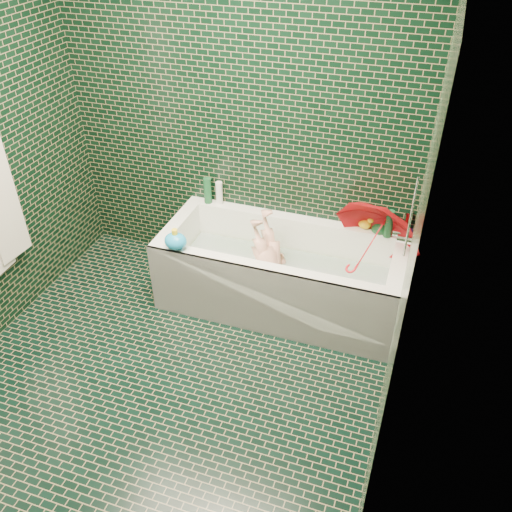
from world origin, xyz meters
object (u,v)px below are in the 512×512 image
(bathtub, at_px, (280,280))
(rubber_duck, at_px, (366,223))
(umbrella, at_px, (371,244))
(bath_toy, at_px, (176,241))
(child, at_px, (272,269))

(bathtub, distance_m, rubber_duck, 0.74)
(bathtub, xyz_separation_m, umbrella, (0.59, 0.11, 0.38))
(rubber_duck, bearing_deg, bath_toy, -152.29)
(child, xyz_separation_m, umbrella, (0.65, 0.13, 0.28))
(bathtub, xyz_separation_m, rubber_duck, (0.52, 0.36, 0.38))
(umbrella, bearing_deg, bathtub, -145.77)
(bathtub, bearing_deg, bath_toy, -153.71)
(rubber_duck, bearing_deg, bathtub, -148.01)
(bath_toy, bearing_deg, bathtub, 5.38)
(bathtub, height_order, rubber_duck, rubber_duck)
(umbrella, xyz_separation_m, rubber_duck, (-0.07, 0.25, 0.00))
(umbrella, bearing_deg, bath_toy, -137.19)
(bathtub, bearing_deg, rubber_duck, 34.32)
(child, height_order, umbrella, umbrella)
(bathtub, xyz_separation_m, child, (-0.06, -0.02, 0.10))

